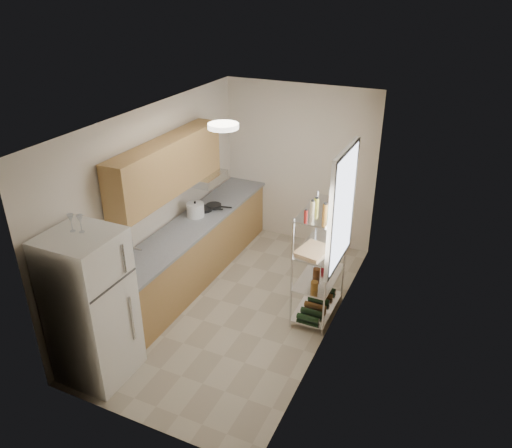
{
  "coord_description": "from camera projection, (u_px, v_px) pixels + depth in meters",
  "views": [
    {
      "loc": [
        2.53,
        -4.97,
        4.04
      ],
      "look_at": [
        0.14,
        0.25,
        1.16
      ],
      "focal_mm": 35.0,
      "sensor_mm": 36.0,
      "label": 1
    }
  ],
  "objects": [
    {
      "name": "storage_bag",
      "position": [
        326.0,
        261.0,
        6.61
      ],
      "size": [
        0.1,
        0.14,
        0.15
      ],
      "primitive_type": "cube",
      "rotation": [
        0.0,
        0.0,
        0.07
      ],
      "color": "maroon",
      "rests_on": "bakers_rack"
    },
    {
      "name": "room",
      "position": [
        238.0,
        220.0,
        6.21
      ],
      "size": [
        2.52,
        4.42,
        2.62
      ],
      "color": "#B8AC95",
      "rests_on": "ground"
    },
    {
      "name": "ceiling_dome",
      "position": [
        223.0,
        126.0,
        5.4
      ],
      "size": [
        0.34,
        0.34,
        0.05
      ],
      "primitive_type": "cylinder",
      "color": "white",
      "rests_on": "room"
    },
    {
      "name": "upper_cabinets",
      "position": [
        168.0,
        167.0,
        6.46
      ],
      "size": [
        0.33,
        2.2,
        0.72
      ],
      "primitive_type": "cube",
      "color": "#A87747",
      "rests_on": "room"
    },
    {
      "name": "cutting_board",
      "position": [
        313.0,
        250.0,
        6.08
      ],
      "size": [
        0.42,
        0.5,
        0.03
      ],
      "primitive_type": "cube",
      "rotation": [
        0.0,
        0.0,
        -0.2
      ],
      "color": "tan",
      "rests_on": "bakers_rack"
    },
    {
      "name": "frying_pan_small",
      "position": [
        214.0,
        206.0,
        7.5
      ],
      "size": [
        0.27,
        0.27,
        0.05
      ],
      "primitive_type": "cylinder",
      "rotation": [
        0.0,
        0.0,
        0.19
      ],
      "color": "black",
      "rests_on": "counter_run"
    },
    {
      "name": "wine_glass_b",
      "position": [
        71.0,
        223.0,
        4.93
      ],
      "size": [
        0.07,
        0.07,
        0.19
      ],
      "primitive_type": null,
      "color": "silver",
      "rests_on": "refrigerator"
    },
    {
      "name": "counter_run",
      "position": [
        196.0,
        249.0,
        7.29
      ],
      "size": [
        0.63,
        3.51,
        0.9
      ],
      "color": "#A87747",
      "rests_on": "ground"
    },
    {
      "name": "espresso_machine",
      "position": [
        339.0,
        228.0,
        6.34
      ],
      "size": [
        0.18,
        0.26,
        0.29
      ],
      "primitive_type": "cube",
      "rotation": [
        0.0,
        0.0,
        0.05
      ],
      "color": "black",
      "rests_on": "bakers_rack"
    },
    {
      "name": "frying_pan_large",
      "position": [
        204.0,
        209.0,
        7.41
      ],
      "size": [
        0.31,
        0.31,
        0.04
      ],
      "primitive_type": "cylinder",
      "rotation": [
        0.0,
        0.0,
        0.36
      ],
      "color": "black",
      "rests_on": "counter_run"
    },
    {
      "name": "wine_glass_a",
      "position": [
        81.0,
        224.0,
        4.92
      ],
      "size": [
        0.07,
        0.07,
        0.19
      ],
      "primitive_type": null,
      "color": "silver",
      "rests_on": "refrigerator"
    },
    {
      "name": "range_hood",
      "position": [
        204.0,
        177.0,
        7.27
      ],
      "size": [
        0.5,
        0.6,
        0.12
      ],
      "primitive_type": "cube",
      "color": "#B7BABC",
      "rests_on": "room"
    },
    {
      "name": "rice_cooker",
      "position": [
        195.0,
        210.0,
        7.19
      ],
      "size": [
        0.25,
        0.25,
        0.2
      ],
      "primitive_type": "cylinder",
      "color": "silver",
      "rests_on": "counter_run"
    },
    {
      "name": "window",
      "position": [
        342.0,
        208.0,
        5.93
      ],
      "size": [
        0.06,
        1.0,
        1.46
      ],
      "primitive_type": "cube",
      "color": "white",
      "rests_on": "room"
    },
    {
      "name": "refrigerator",
      "position": [
        91.0,
        307.0,
        5.3
      ],
      "size": [
        0.72,
        0.72,
        1.74
      ],
      "primitive_type": "cube",
      "color": "white",
      "rests_on": "ground"
    },
    {
      "name": "bakers_rack",
      "position": [
        321.0,
        239.0,
        6.16
      ],
      "size": [
        0.45,
        0.9,
        1.73
      ],
      "color": "silver",
      "rests_on": "ground"
    }
  ]
}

